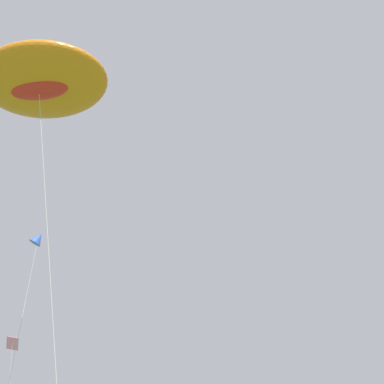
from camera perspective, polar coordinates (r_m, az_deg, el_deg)
big_show_kite at (r=19.43m, az=-21.37°, el=13.98°), size 12.39×12.08×17.57m
small_kite_streamer_purple at (r=32.91m, az=-23.96°, el=-19.78°), size 2.91×1.46×12.68m
small_kite_stunt_black at (r=25.74m, az=-20.83°, el=-6.27°), size 1.11×3.13×15.78m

